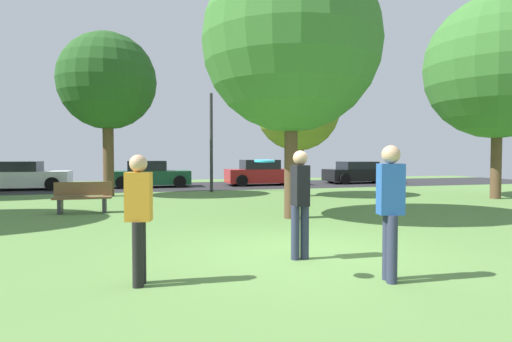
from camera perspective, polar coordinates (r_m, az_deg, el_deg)
The scene contains 16 objects.
ground_plane at distance 7.44m, azimuth 6.12°, elevation -10.95°, with size 44.00×44.00×0.00m, color #5B8442.
road_strip at distance 22.96m, azimuth -8.62°, elevation -2.05°, with size 44.00×6.40×0.01m, color #28282B.
oak_tree_left at distance 11.54m, azimuth 4.83°, elevation 17.03°, with size 4.72×4.72×7.02m.
birch_tree_lone at distance 18.91m, azimuth 30.16°, elevation 12.13°, with size 5.46×5.46×7.79m.
maple_tree_far at distance 18.37m, azimuth -19.63°, elevation 11.40°, with size 3.91×3.91×6.66m.
maple_tree_near at distance 17.32m, azimuth 5.71°, elevation 8.37°, with size 3.45×3.45×5.31m.
person_thrower at distance 5.84m, azimuth 17.87°, elevation -4.49°, with size 0.36×0.30×1.82m.
person_catcher at distance 5.62m, azimuth -15.70°, elevation -5.56°, with size 0.36×0.30×1.70m.
person_walking at distance 6.78m, azimuth 6.04°, elevation -3.80°, with size 0.30×0.32×1.76m.
frisbee_disc at distance 5.44m, azimuth 1.17°, elevation 1.39°, with size 0.27×0.27×0.04m.
parked_car_white at distance 23.36m, azimuth -29.45°, elevation -0.66°, with size 4.36×2.08×1.38m.
parked_car_green at distance 22.67m, azimuth -14.25°, elevation -0.54°, with size 4.04×2.00×1.39m.
parked_car_red at distance 23.47m, azimuth 0.88°, elevation -0.34°, with size 4.14×2.03×1.42m.
parked_car_black at distance 25.92m, azimuth 13.97°, elevation -0.27°, with size 4.26×2.05×1.30m.
park_bench at distance 13.21m, azimuth -22.56°, elevation -3.31°, with size 1.60×0.45×0.90m.
street_lamp_post at distance 19.20m, azimuth -6.11°, elevation 3.85°, with size 0.14×0.14×4.50m, color #2D2D33.
Camera 1 is at (-2.65, -6.74, 1.69)m, focal length 29.30 mm.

